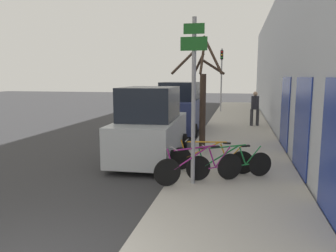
{
  "coord_description": "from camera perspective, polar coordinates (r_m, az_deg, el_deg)",
  "views": [
    {
      "loc": [
        2.62,
        -3.11,
        2.64
      ],
      "look_at": [
        0.57,
        6.34,
        1.19
      ],
      "focal_mm": 35.0,
      "sensor_mm": 36.0,
      "label": 1
    }
  ],
  "objects": [
    {
      "name": "ground_plane",
      "position": [
        14.78,
        1.82,
        -1.75
      ],
      "size": [
        80.0,
        80.0,
        0.0
      ],
      "primitive_type": "plane",
      "color": "#333335"
    },
    {
      "name": "sidewalk_curb",
      "position": [
        17.3,
        12.02,
        -0.18
      ],
      "size": [
        3.2,
        32.0,
        0.15
      ],
      "color": "#ADA89E",
      "rests_on": "ground"
    },
    {
      "name": "building_facade",
      "position": [
        17.12,
        18.31,
        10.09
      ],
      "size": [
        0.23,
        32.0,
        6.5
      ],
      "color": "#B2B7C1",
      "rests_on": "ground"
    },
    {
      "name": "signpost",
      "position": [
        7.49,
        4.47,
        5.54
      ],
      "size": [
        0.6,
        0.12,
        3.8
      ],
      "color": "#939399",
      "rests_on": "sidewalk_curb"
    },
    {
      "name": "bicycle_0",
      "position": [
        7.82,
        5.5,
        -7.12
      ],
      "size": [
        1.96,
        1.15,
        0.89
      ],
      "rotation": [
        0.0,
        0.0,
        2.09
      ],
      "color": "black",
      "rests_on": "sidewalk_curb"
    },
    {
      "name": "bicycle_1",
      "position": [
        8.27,
        10.72,
        -6.49
      ],
      "size": [
        2.05,
        0.97,
        0.84
      ],
      "rotation": [
        0.0,
        0.0,
        2.0
      ],
      "color": "black",
      "rests_on": "sidewalk_curb"
    },
    {
      "name": "bicycle_2",
      "position": [
        8.76,
        7.48,
        -5.57
      ],
      "size": [
        2.23,
        0.44,
        0.83
      ],
      "rotation": [
        0.0,
        0.0,
        1.52
      ],
      "color": "black",
      "rests_on": "sidewalk_curb"
    },
    {
      "name": "parked_car_0",
      "position": [
        10.54,
        -3.04,
        -0.22
      ],
      "size": [
        2.13,
        4.42,
        2.33
      ],
      "rotation": [
        0.0,
        0.0,
        0.04
      ],
      "color": "#B2B7BC",
      "rests_on": "ground"
    },
    {
      "name": "parked_car_1",
      "position": [
        15.57,
        2.19,
        2.82
      ],
      "size": [
        2.02,
        4.15,
        2.4
      ],
      "rotation": [
        0.0,
        0.0,
        -0.02
      ],
      "color": "navy",
      "rests_on": "ground"
    },
    {
      "name": "pedestrian_near",
      "position": [
        17.37,
        14.9,
        3.38
      ],
      "size": [
        0.46,
        0.39,
        1.76
      ],
      "rotation": [
        0.0,
        0.0,
        3.29
      ],
      "color": "#333338",
      "rests_on": "sidewalk_curb"
    },
    {
      "name": "street_tree",
      "position": [
        11.28,
        6.01,
        4.81
      ],
      "size": [
        1.74,
        1.47,
        3.85
      ],
      "color": "#3D2D23",
      "rests_on": "sidewalk_curb"
    },
    {
      "name": "traffic_light",
      "position": [
        24.17,
        9.3,
        9.36
      ],
      "size": [
        0.2,
        0.3,
        4.5
      ],
      "color": "#939399",
      "rests_on": "sidewalk_curb"
    }
  ]
}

